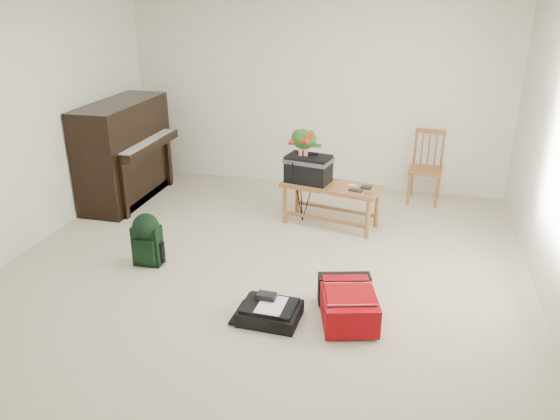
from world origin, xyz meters
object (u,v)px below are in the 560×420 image
(red_suitcase, at_px, (349,301))
(black_duffel, at_px, (270,312))
(flower_stand, at_px, (303,175))
(dining_chair, at_px, (426,168))
(green_backpack, at_px, (147,237))
(bench, at_px, (315,175))
(piano, at_px, (126,154))

(red_suitcase, xyz_separation_m, black_duffel, (-0.62, -0.21, -0.07))
(red_suitcase, relative_size, flower_stand, 0.64)
(dining_chair, xyz_separation_m, green_backpack, (-2.61, -2.42, -0.15))
(green_backpack, height_order, flower_stand, flower_stand)
(bench, xyz_separation_m, red_suitcase, (0.64, -1.81, -0.45))
(black_duffel, bearing_deg, bench, 92.64)
(dining_chair, height_order, flower_stand, flower_stand)
(piano, bearing_deg, black_duffel, -42.01)
(black_duffel, relative_size, flower_stand, 0.43)
(bench, xyz_separation_m, flower_stand, (-0.14, 0.06, -0.03))
(dining_chair, bearing_deg, green_backpack, -131.86)
(dining_chair, distance_m, red_suitcase, 2.92)
(flower_stand, bearing_deg, black_duffel, -84.40)
(bench, relative_size, flower_stand, 1.01)
(dining_chair, bearing_deg, black_duffel, -106.02)
(piano, relative_size, dining_chair, 1.66)
(piano, distance_m, red_suitcase, 3.72)
(bench, bearing_deg, green_backpack, -124.16)
(black_duffel, bearing_deg, piano, 140.12)
(dining_chair, relative_size, flower_stand, 0.79)
(red_suitcase, height_order, green_backpack, green_backpack)
(bench, xyz_separation_m, black_duffel, (0.02, -2.01, -0.52))
(dining_chair, xyz_separation_m, black_duffel, (-1.20, -3.06, -0.37))
(black_duffel, xyz_separation_m, green_backpack, (-1.41, 0.64, 0.22))
(black_duffel, height_order, green_backpack, green_backpack)
(dining_chair, distance_m, black_duffel, 3.30)
(dining_chair, bearing_deg, flower_stand, -138.59)
(piano, xyz_separation_m, green_backpack, (1.06, -1.58, -0.31))
(bench, height_order, dining_chair, dining_chair)
(piano, height_order, flower_stand, piano)
(flower_stand, bearing_deg, red_suitcase, -66.09)
(bench, height_order, flower_stand, flower_stand)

